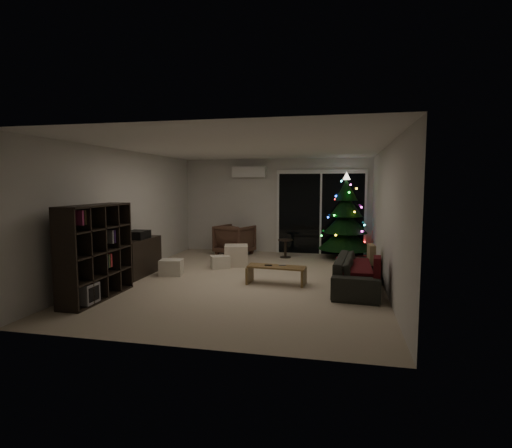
{
  "coord_description": "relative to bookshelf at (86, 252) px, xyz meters",
  "views": [
    {
      "loc": [
        1.74,
        -7.29,
        1.82
      ],
      "look_at": [
        0.1,
        0.3,
        1.05
      ],
      "focal_mm": 28.0,
      "sensor_mm": 36.0,
      "label": 1
    }
  ],
  "objects": [
    {
      "name": "ottoman",
      "position": [
        1.68,
        2.99,
        -0.52
      ],
      "size": [
        0.62,
        0.62,
        0.46
      ],
      "primitive_type": "cube",
      "rotation": [
        0.0,
        0.0,
        0.25
      ],
      "color": "beige",
      "rests_on": "floor"
    },
    {
      "name": "remote_a",
      "position": [
        2.69,
        1.51,
        -0.41
      ],
      "size": [
        0.13,
        0.04,
        0.02
      ],
      "primitive_type": "cube",
      "color": "black",
      "rests_on": "coffee_table"
    },
    {
      "name": "bookshelf",
      "position": [
        0.0,
        0.0,
        0.0
      ],
      "size": [
        0.87,
        1.55,
        1.51
      ],
      "primitive_type": null,
      "rotation": [
        0.0,
        0.0,
        0.35
      ],
      "color": "black",
      "rests_on": "floor"
    },
    {
      "name": "stereo",
      "position": [
        0.0,
        1.66,
        0.07
      ],
      "size": [
        0.38,
        0.44,
        0.16
      ],
      "primitive_type": "cube",
      "color": "black",
      "rests_on": "media_cabinet"
    },
    {
      "name": "side_table",
      "position": [
        2.63,
        4.2,
        -0.52
      ],
      "size": [
        0.48,
        0.48,
        0.46
      ],
      "primitive_type": "cylinder",
      "rotation": [
        0.0,
        0.0,
        0.42
      ],
      "color": "black",
      "rests_on": "floor"
    },
    {
      "name": "floor_lamp",
      "position": [
        1.52,
        5.12,
        0.07
      ],
      "size": [
        0.26,
        0.26,
        1.65
      ],
      "primitive_type": "cylinder",
      "color": "black",
      "rests_on": "floor"
    },
    {
      "name": "cushion_a",
      "position": [
        4.55,
        2.13,
        -0.24
      ],
      "size": [
        0.14,
        0.38,
        0.37
      ],
      "primitive_type": "cube",
      "rotation": [
        0.0,
        0.0,
        0.09
      ],
      "color": "#978658",
      "rests_on": "sofa"
    },
    {
      "name": "cushion_b",
      "position": [
        4.55,
        0.83,
        -0.24
      ],
      "size": [
        0.14,
        0.38,
        0.37
      ],
      "primitive_type": "cube",
      "rotation": [
        0.0,
        0.0,
        -0.07
      ],
      "color": "#440D16",
      "rests_on": "sofa"
    },
    {
      "name": "sofa_throw",
      "position": [
        4.2,
        1.48,
        -0.35
      ],
      "size": [
        0.6,
        1.39,
        0.05
      ],
      "primitive_type": "cube",
      "color": "#440D16",
      "rests_on": "sofa"
    },
    {
      "name": "sofa",
      "position": [
        4.3,
        1.48,
        -0.47
      ],
      "size": [
        0.92,
        1.99,
        0.56
      ],
      "primitive_type": "imported",
      "rotation": [
        0.0,
        0.0,
        1.48
      ],
      "color": "#2C2D29",
      "rests_on": "floor"
    },
    {
      "name": "room",
      "position": [
        2.71,
        3.21,
        0.26
      ],
      "size": [
        6.5,
        7.51,
        2.6
      ],
      "color": "beige",
      "rests_on": "ground"
    },
    {
      "name": "cardboard_box_a",
      "position": [
        0.65,
        1.79,
        -0.6
      ],
      "size": [
        0.49,
        0.41,
        0.31
      ],
      "primitive_type": "cube",
      "rotation": [
        0.0,
        0.0,
        0.18
      ],
      "color": "white",
      "rests_on": "floor"
    },
    {
      "name": "christmas_tree",
      "position": [
        4.08,
        4.38,
        0.3
      ],
      "size": [
        1.6,
        1.6,
        2.11
      ],
      "primitive_type": "cone",
      "rotation": [
        0.0,
        0.0,
        0.26
      ],
      "color": "black",
      "rests_on": "floor"
    },
    {
      "name": "remote_b",
      "position": [
        2.94,
        1.56,
        -0.41
      ],
      "size": [
        0.13,
        0.08,
        0.02
      ],
      "primitive_type": "cube",
      "rotation": [
        0.0,
        0.0,
        0.35
      ],
      "color": "slate",
      "rests_on": "coffee_table"
    },
    {
      "name": "armchair",
      "position": [
        1.27,
        4.37,
        -0.36
      ],
      "size": [
        1.06,
        1.07,
        0.78
      ],
      "primitive_type": "imported",
      "rotation": [
        0.0,
        0.0,
        2.82
      ],
      "color": "brown",
      "rests_on": "floor"
    },
    {
      "name": "media_cabinet",
      "position": [
        0.0,
        1.66,
        -0.38
      ],
      "size": [
        0.45,
        1.19,
        0.74
      ],
      "primitive_type": "cube",
      "rotation": [
        0.0,
        0.0,
        -0.0
      ],
      "color": "black",
      "rests_on": "floor"
    },
    {
      "name": "coffee_table",
      "position": [
        2.84,
        1.51,
        -0.58
      ],
      "size": [
        1.1,
        0.48,
        0.34
      ],
      "primitive_type": null,
      "rotation": [
        0.0,
        0.0,
        -0.1
      ],
      "color": "brown",
      "rests_on": "floor"
    },
    {
      "name": "cardboard_box_b",
      "position": [
        1.42,
        2.63,
        -0.62
      ],
      "size": [
        0.49,
        0.45,
        0.28
      ],
      "primitive_type": "cube",
      "rotation": [
        0.0,
        0.0,
        0.51
      ],
      "color": "white",
      "rests_on": "floor"
    }
  ]
}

